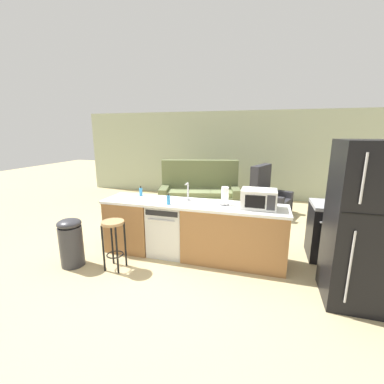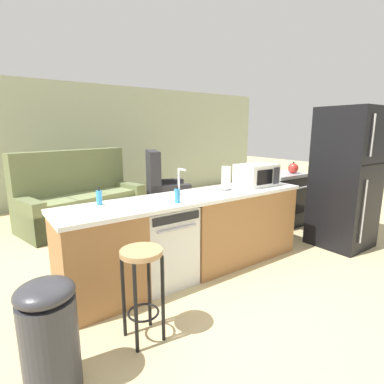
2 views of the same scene
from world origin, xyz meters
TOP-DOWN VIEW (x-y plane):
  - ground_plane at (0.00, 0.00)m, footprint 24.00×24.00m
  - wall_back at (0.30, 4.20)m, footprint 10.00×0.06m
  - kitchen_counter at (0.24, 0.00)m, footprint 2.94×0.66m
  - dishwasher at (-0.25, -0.00)m, footprint 0.58×0.61m
  - stove_range at (2.35, 0.55)m, footprint 0.76×0.68m
  - refrigerator at (2.35, -0.55)m, footprint 0.72×0.73m
  - microwave at (1.16, -0.00)m, footprint 0.50×0.37m
  - sink_faucet at (0.05, 0.11)m, footprint 0.07×0.17m
  - paper_towel_roll at (0.66, 0.03)m, footprint 0.14×0.14m
  - soap_bottle at (-0.17, -0.19)m, footprint 0.06×0.06m
  - dish_soap_bottle at (-0.83, 0.18)m, footprint 0.06×0.06m
  - kettle at (2.52, 0.42)m, footprint 0.21×0.17m
  - bar_stool at (-0.83, -0.71)m, footprint 0.32×0.32m
  - trash_bin at (-1.51, -0.80)m, footprint 0.35×0.35m
  - couch at (-0.39, 2.58)m, footprint 2.16×1.36m
  - armchair at (1.32, 2.67)m, footprint 1.05×1.08m

SIDE VIEW (x-z plane):
  - ground_plane at x=0.00m, z-range 0.00..0.00m
  - armchair at x=1.32m, z-range -0.25..0.95m
  - trash_bin at x=-1.51m, z-range 0.01..0.75m
  - couch at x=-0.39m, z-range -0.24..1.03m
  - kitchen_counter at x=0.24m, z-range -0.03..0.87m
  - dishwasher at x=-0.25m, z-range 0.00..0.84m
  - stove_range at x=2.35m, z-range 0.00..0.90m
  - bar_stool at x=-0.83m, z-range 0.17..0.91m
  - refrigerator at x=2.35m, z-range 0.00..1.91m
  - soap_bottle at x=-0.17m, z-range 0.88..1.06m
  - dish_soap_bottle at x=-0.83m, z-range 0.88..1.06m
  - kettle at x=2.52m, z-range 0.89..1.08m
  - sink_faucet at x=0.05m, z-range 0.88..1.18m
  - paper_towel_roll at x=0.66m, z-range 0.90..1.18m
  - microwave at x=1.16m, z-range 0.90..1.18m
  - wall_back at x=0.30m, z-range 0.00..2.60m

